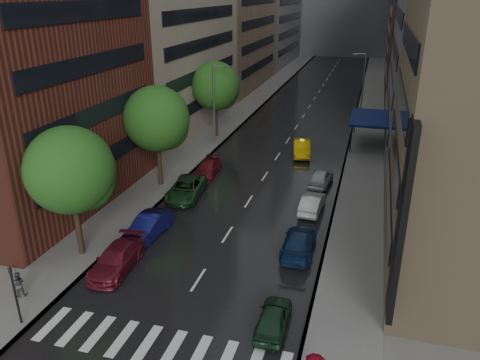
# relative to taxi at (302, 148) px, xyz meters

# --- Properties ---
(ground) EXTENTS (220.00, 220.00, 0.00)m
(ground) POSITION_rel_taxi_xyz_m (-2.40, -29.14, -0.81)
(ground) COLOR gray
(ground) RESTS_ON ground
(road) EXTENTS (14.00, 140.00, 0.01)m
(road) POSITION_rel_taxi_xyz_m (-2.40, 20.86, -0.81)
(road) COLOR black
(road) RESTS_ON ground
(sidewalk_left) EXTENTS (4.00, 140.00, 0.15)m
(sidewalk_left) POSITION_rel_taxi_xyz_m (-11.40, 20.86, -0.74)
(sidewalk_left) COLOR gray
(sidewalk_left) RESTS_ON ground
(sidewalk_right) EXTENTS (4.00, 140.00, 0.15)m
(sidewalk_right) POSITION_rel_taxi_xyz_m (6.60, 20.86, -0.74)
(sidewalk_right) COLOR gray
(sidewalk_right) RESTS_ON ground
(crosswalk) EXTENTS (13.15, 2.80, 0.01)m
(crosswalk) POSITION_rel_taxi_xyz_m (-2.20, -31.14, -0.80)
(crosswalk) COLOR silver
(crosswalk) RESTS_ON ground
(buildings_right) EXTENTS (8.05, 109.10, 36.00)m
(buildings_right) POSITION_rel_taxi_xyz_m (12.60, 27.56, 14.22)
(buildings_right) COLOR #937A5B
(buildings_right) RESTS_ON ground
(tree_near) EXTENTS (5.61, 5.61, 8.94)m
(tree_near) POSITION_rel_taxi_xyz_m (-11.00, -24.52, 5.31)
(tree_near) COLOR #382619
(tree_near) RESTS_ON ground
(tree_mid) EXTENTS (5.74, 5.74, 9.14)m
(tree_mid) POSITION_rel_taxi_xyz_m (-11.00, -11.99, 5.45)
(tree_mid) COLOR #382619
(tree_mid) RESTS_ON ground
(tree_far) EXTENTS (5.67, 5.67, 9.03)m
(tree_far) POSITION_rel_taxi_xyz_m (-11.00, 3.84, 5.37)
(tree_far) COLOR #382619
(tree_far) RESTS_ON ground
(taxi) EXTENTS (2.58, 5.17, 1.63)m
(taxi) POSITION_rel_taxi_xyz_m (0.00, 0.00, 0.00)
(taxi) COLOR yellow
(taxi) RESTS_ON ground
(parked_cars_left) EXTENTS (3.10, 22.18, 1.60)m
(parked_cars_left) POSITION_rel_taxi_xyz_m (-7.80, -17.28, -0.05)
(parked_cars_left) COLOR maroon
(parked_cars_left) RESTS_ON ground
(parked_cars_right) EXTENTS (2.20, 24.63, 1.50)m
(parked_cars_right) POSITION_rel_taxi_xyz_m (3.00, -17.13, -0.09)
(parked_cars_right) COLOR #173322
(parked_cars_right) RESTS_ON ground
(ped_black_umbrella) EXTENTS (0.97, 0.98, 2.09)m
(ped_black_umbrella) POSITION_rel_taxi_xyz_m (-11.68, -29.69, 0.58)
(ped_black_umbrella) COLOR #45464A
(ped_black_umbrella) RESTS_ON sidewalk_left
(traffic_light) EXTENTS (0.18, 0.15, 3.45)m
(traffic_light) POSITION_rel_taxi_xyz_m (-10.00, -31.66, 1.41)
(traffic_light) COLOR black
(traffic_light) RESTS_ON sidewalk_left
(street_lamp_left) EXTENTS (1.74, 0.22, 9.00)m
(street_lamp_left) POSITION_rel_taxi_xyz_m (-10.12, 0.86, 4.07)
(street_lamp_left) COLOR gray
(street_lamp_left) RESTS_ON sidewalk_left
(street_lamp_right) EXTENTS (1.74, 0.22, 9.00)m
(street_lamp_right) POSITION_rel_taxi_xyz_m (5.33, 15.86, 4.07)
(street_lamp_right) COLOR gray
(street_lamp_right) RESTS_ON sidewalk_right
(awning) EXTENTS (4.00, 8.00, 3.12)m
(awning) POSITION_rel_taxi_xyz_m (6.59, 5.86, 2.32)
(awning) COLOR navy
(awning) RESTS_ON sidewalk_right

